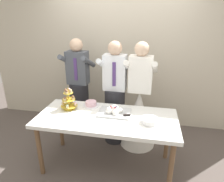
{
  "coord_description": "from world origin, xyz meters",
  "views": [
    {
      "loc": [
        0.51,
        -2.22,
        2.01
      ],
      "look_at": [
        0.04,
        0.15,
        1.07
      ],
      "focal_mm": 32.01,
      "sensor_mm": 36.0,
      "label": 1
    }
  ],
  "objects_px": {
    "cupcake_stand": "(69,101)",
    "plate_stack": "(150,121)",
    "person_guest": "(79,93)",
    "dessert_table": "(107,122)",
    "person_groom": "(115,100)",
    "main_cake_tray": "(114,111)",
    "person_bride": "(139,112)",
    "round_cake": "(91,104)"
  },
  "relations": [
    {
      "from": "person_bride",
      "to": "person_guest",
      "type": "bearing_deg",
      "value": 170.04
    },
    {
      "from": "main_cake_tray",
      "to": "dessert_table",
      "type": "bearing_deg",
      "value": -128.83
    },
    {
      "from": "cupcake_stand",
      "to": "plate_stack",
      "type": "distance_m",
      "value": 1.13
    },
    {
      "from": "main_cake_tray",
      "to": "person_bride",
      "type": "bearing_deg",
      "value": 59.33
    },
    {
      "from": "main_cake_tray",
      "to": "person_bride",
      "type": "height_order",
      "value": "person_bride"
    },
    {
      "from": "cupcake_stand",
      "to": "person_bride",
      "type": "xyz_separation_m",
      "value": [
        0.94,
        0.47,
        -0.31
      ]
    },
    {
      "from": "dessert_table",
      "to": "plate_stack",
      "type": "bearing_deg",
      "value": -5.88
    },
    {
      "from": "cupcake_stand",
      "to": "person_guest",
      "type": "relative_size",
      "value": 0.18
    },
    {
      "from": "plate_stack",
      "to": "main_cake_tray",
      "type": "bearing_deg",
      "value": 161.58
    },
    {
      "from": "plate_stack",
      "to": "person_guest",
      "type": "bearing_deg",
      "value": 145.08
    },
    {
      "from": "cupcake_stand",
      "to": "person_guest",
      "type": "distance_m",
      "value": 0.68
    },
    {
      "from": "dessert_table",
      "to": "round_cake",
      "type": "xyz_separation_m",
      "value": [
        -0.29,
        0.27,
        0.1
      ]
    },
    {
      "from": "person_groom",
      "to": "person_bride",
      "type": "distance_m",
      "value": 0.42
    },
    {
      "from": "cupcake_stand",
      "to": "plate_stack",
      "type": "bearing_deg",
      "value": -9.54
    },
    {
      "from": "person_groom",
      "to": "person_bride",
      "type": "relative_size",
      "value": 1.0
    },
    {
      "from": "dessert_table",
      "to": "round_cake",
      "type": "distance_m",
      "value": 0.41
    },
    {
      "from": "person_bride",
      "to": "person_guest",
      "type": "xyz_separation_m",
      "value": [
        -1.03,
        0.18,
        0.16
      ]
    },
    {
      "from": "round_cake",
      "to": "person_guest",
      "type": "bearing_deg",
      "value": 125.49
    },
    {
      "from": "person_groom",
      "to": "person_guest",
      "type": "distance_m",
      "value": 0.67
    },
    {
      "from": "main_cake_tray",
      "to": "plate_stack",
      "type": "relative_size",
      "value": 2.1
    },
    {
      "from": "cupcake_stand",
      "to": "person_bride",
      "type": "height_order",
      "value": "person_bride"
    },
    {
      "from": "plate_stack",
      "to": "person_bride",
      "type": "height_order",
      "value": "person_bride"
    },
    {
      "from": "dessert_table",
      "to": "person_guest",
      "type": "bearing_deg",
      "value": 129.94
    },
    {
      "from": "plate_stack",
      "to": "cupcake_stand",
      "type": "bearing_deg",
      "value": 170.46
    },
    {
      "from": "plate_stack",
      "to": "person_bride",
      "type": "xyz_separation_m",
      "value": [
        -0.17,
        0.66,
        -0.23
      ]
    },
    {
      "from": "round_cake",
      "to": "cupcake_stand",
      "type": "bearing_deg",
      "value": -152.47
    },
    {
      "from": "person_guest",
      "to": "plate_stack",
      "type": "bearing_deg",
      "value": -34.92
    },
    {
      "from": "cupcake_stand",
      "to": "person_guest",
      "type": "height_order",
      "value": "person_guest"
    },
    {
      "from": "person_groom",
      "to": "person_guest",
      "type": "height_order",
      "value": "same"
    },
    {
      "from": "main_cake_tray",
      "to": "person_bride",
      "type": "distance_m",
      "value": 0.63
    },
    {
      "from": "person_guest",
      "to": "dessert_table",
      "type": "bearing_deg",
      "value": -50.06
    },
    {
      "from": "main_cake_tray",
      "to": "plate_stack",
      "type": "height_order",
      "value": "main_cake_tray"
    },
    {
      "from": "person_guest",
      "to": "cupcake_stand",
      "type": "bearing_deg",
      "value": -81.74
    },
    {
      "from": "round_cake",
      "to": "person_bride",
      "type": "xyz_separation_m",
      "value": [
        0.67,
        0.33,
        -0.22
      ]
    },
    {
      "from": "plate_stack",
      "to": "person_groom",
      "type": "distance_m",
      "value": 0.88
    },
    {
      "from": "main_cake_tray",
      "to": "person_guest",
      "type": "relative_size",
      "value": 0.26
    },
    {
      "from": "main_cake_tray",
      "to": "person_guest",
      "type": "bearing_deg",
      "value": 137.08
    },
    {
      "from": "plate_stack",
      "to": "person_groom",
      "type": "relative_size",
      "value": 0.12
    },
    {
      "from": "plate_stack",
      "to": "round_cake",
      "type": "relative_size",
      "value": 0.86
    },
    {
      "from": "dessert_table",
      "to": "person_groom",
      "type": "height_order",
      "value": "person_groom"
    },
    {
      "from": "round_cake",
      "to": "person_guest",
      "type": "relative_size",
      "value": 0.14
    },
    {
      "from": "round_cake",
      "to": "person_bride",
      "type": "bearing_deg",
      "value": 26.33
    }
  ]
}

